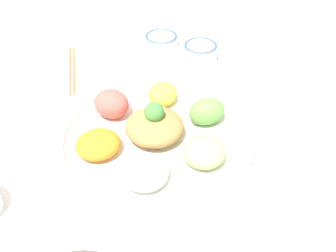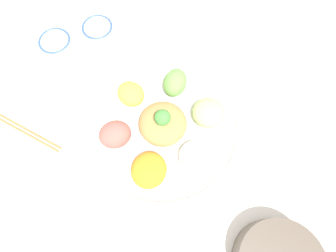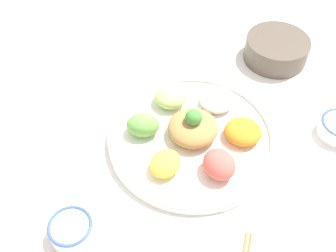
{
  "view_description": "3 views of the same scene",
  "coord_description": "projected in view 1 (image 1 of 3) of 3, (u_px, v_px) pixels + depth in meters",
  "views": [
    {
      "loc": [
        -0.59,
        -0.11,
        0.58
      ],
      "look_at": [
        -0.04,
        -0.0,
        0.1
      ],
      "focal_mm": 42.0,
      "sensor_mm": 36.0,
      "label": 1
    },
    {
      "loc": [
        -0.2,
        0.19,
        0.7
      ],
      "look_at": [
        -0.02,
        0.04,
        0.09
      ],
      "focal_mm": 30.0,
      "sensor_mm": 36.0,
      "label": 2
    },
    {
      "loc": [
        0.52,
        0.36,
        0.78
      ],
      "look_at": [
        0.04,
        -0.01,
        0.05
      ],
      "focal_mm": 42.0,
      "sensor_mm": 36.0,
      "label": 3
    }
  ],
  "objects": [
    {
      "name": "sauce_bowl_red",
      "position": [
        161.0,
        40.0,
        1.14
      ],
      "size": [
        0.09,
        0.09,
        0.04
      ],
      "color": "white",
      "rests_on": "ground_plane"
    },
    {
      "name": "salad_platter",
      "position": [
        154.0,
        135.0,
        0.83
      ],
      "size": [
        0.42,
        0.42,
        0.11
      ],
      "color": "white",
      "rests_on": "ground_plane"
    },
    {
      "name": "chopsticks_pair_near",
      "position": [
        72.0,
        68.0,
        1.06
      ],
      "size": [
        0.23,
        0.11,
        0.01
      ],
      "rotation": [
        0.0,
        0.0,
        3.53
      ],
      "color": "#9E6B3D",
      "rests_on": "ground_plane"
    },
    {
      "name": "ground_plane",
      "position": [
        170.0,
        148.0,
        0.83
      ],
      "size": [
        2.4,
        2.4,
        0.0
      ],
      "primitive_type": "plane",
      "color": "white"
    },
    {
      "name": "sauce_bowl_dark",
      "position": [
        200.0,
        51.0,
        1.09
      ],
      "size": [
        0.09,
        0.09,
        0.05
      ],
      "color": "white",
      "rests_on": "ground_plane"
    }
  ]
}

